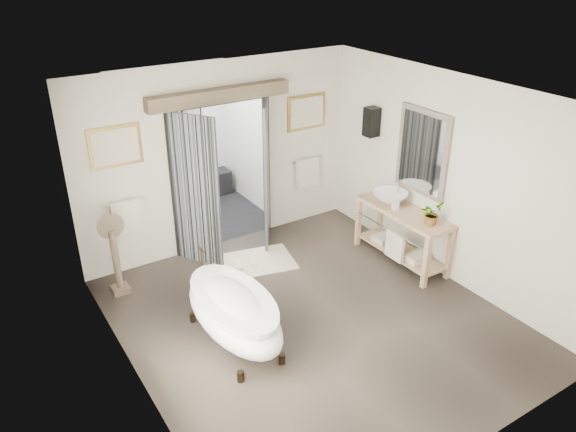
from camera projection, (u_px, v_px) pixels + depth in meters
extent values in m
plane|color=#4E433B|center=(313.00, 320.00, 7.25)|extent=(5.00, 5.00, 0.00)
cube|color=beige|center=(486.00, 332.00, 4.72)|extent=(4.50, 0.02, 2.90)
cube|color=beige|center=(128.00, 275.00, 5.52)|extent=(0.02, 5.00, 2.90)
cube|color=beige|center=(450.00, 180.00, 7.69)|extent=(0.02, 5.00, 2.90)
cube|color=beige|center=(121.00, 178.00, 7.76)|extent=(1.45, 0.02, 2.90)
cube|color=beige|center=(304.00, 140.00, 9.23)|extent=(1.45, 0.02, 2.90)
cube|color=beige|center=(216.00, 81.00, 7.98)|extent=(1.60, 0.02, 0.60)
cube|color=white|center=(318.00, 98.00, 5.96)|extent=(4.50, 5.00, 0.02)
cube|color=beige|center=(156.00, 313.00, 5.14)|extent=(0.02, 2.20, 2.70)
cube|color=slate|center=(423.00, 152.00, 7.96)|extent=(0.05, 0.95, 1.25)
cube|color=silver|center=(421.00, 153.00, 7.95)|extent=(0.01, 0.80, 1.10)
cube|color=black|center=(372.00, 122.00, 8.60)|extent=(0.20, 0.20, 0.45)
sphere|color=#FFCC8C|center=(372.00, 122.00, 8.60)|extent=(0.10, 0.10, 0.10)
cube|color=black|center=(200.00, 218.00, 9.89)|extent=(2.20, 2.00, 0.01)
cube|color=white|center=(188.00, 75.00, 8.78)|extent=(2.20, 2.00, 0.02)
cube|color=white|center=(172.00, 135.00, 10.09)|extent=(2.20, 0.02, 2.50)
cube|color=white|center=(130.00, 164.00, 8.81)|extent=(0.02, 2.00, 2.50)
cube|color=white|center=(252.00, 139.00, 9.87)|extent=(0.02, 2.00, 2.50)
cube|color=black|center=(180.00, 190.00, 10.41)|extent=(2.00, 0.35, 0.45)
cylinder|color=silver|center=(149.00, 120.00, 9.72)|extent=(0.40, 0.03, 0.40)
cylinder|color=silver|center=(191.00, 113.00, 10.11)|extent=(0.40, 0.03, 0.40)
cube|color=black|center=(173.00, 187.00, 8.24)|extent=(0.07, 0.10, 2.30)
cube|color=black|center=(266.00, 165.00, 9.01)|extent=(0.07, 0.10, 2.30)
cube|color=black|center=(217.00, 102.00, 8.12)|extent=(1.67, 0.10, 0.07)
cube|color=black|center=(195.00, 192.00, 8.07)|extent=(0.48, 0.69, 2.30)
cube|color=black|center=(267.00, 175.00, 8.65)|extent=(0.48, 0.69, 2.30)
cube|color=brown|center=(220.00, 95.00, 7.99)|extent=(2.20, 0.20, 0.20)
cube|color=#AB8346|center=(115.00, 147.00, 7.52)|extent=(0.72, 0.03, 0.57)
cube|color=silver|center=(116.00, 147.00, 7.51)|extent=(0.62, 0.01, 0.47)
cube|color=#AB8346|center=(306.00, 112.00, 9.02)|extent=(0.72, 0.03, 0.57)
cube|color=silver|center=(307.00, 112.00, 9.01)|extent=(0.62, 0.01, 0.47)
cylinder|color=silver|center=(124.00, 202.00, 7.85)|extent=(0.60, 0.02, 0.02)
cube|color=beige|center=(127.00, 216.00, 7.93)|extent=(0.42, 0.08, 0.48)
cylinder|color=silver|center=(307.00, 159.00, 9.34)|extent=(0.60, 0.02, 0.02)
cube|color=beige|center=(307.00, 172.00, 9.42)|extent=(0.42, 0.08, 0.48)
cylinder|color=black|center=(241.00, 376.00, 6.22)|extent=(0.09, 0.09, 0.13)
cylinder|color=black|center=(282.00, 359.00, 6.48)|extent=(0.09, 0.09, 0.13)
cylinder|color=black|center=(193.00, 317.00, 7.20)|extent=(0.09, 0.09, 0.13)
cylinder|color=black|center=(230.00, 304.00, 7.46)|extent=(0.09, 0.09, 0.13)
ellipsoid|color=white|center=(234.00, 313.00, 6.68)|extent=(0.82, 1.83, 0.58)
cylinder|color=black|center=(202.00, 257.00, 7.16)|extent=(0.03, 0.03, 0.24)
cube|color=tan|center=(426.00, 261.00, 7.74)|extent=(0.07, 0.07, 0.85)
cube|color=tan|center=(450.00, 252.00, 7.96)|extent=(0.07, 0.07, 0.85)
cube|color=tan|center=(358.00, 221.00, 8.86)|extent=(0.07, 0.07, 0.85)
cube|color=tan|center=(381.00, 214.00, 9.08)|extent=(0.07, 0.07, 0.85)
cube|color=tan|center=(404.00, 212.00, 8.23)|extent=(0.55, 1.60, 0.05)
cube|color=tan|center=(400.00, 251.00, 8.53)|extent=(0.45, 1.50, 0.03)
cylinder|color=silver|center=(389.00, 230.00, 8.20)|extent=(0.02, 1.40, 0.02)
cube|color=beige|center=(395.00, 246.00, 8.18)|extent=(0.06, 0.34, 0.42)
cube|color=beige|center=(417.00, 257.00, 8.23)|extent=(0.35, 0.25, 0.10)
cube|color=beige|center=(385.00, 238.00, 8.76)|extent=(0.35, 0.25, 0.10)
cube|color=brown|center=(121.00, 289.00, 7.81)|extent=(0.23, 0.23, 0.08)
cylinder|color=brown|center=(116.00, 259.00, 7.60)|extent=(0.09, 0.09, 0.89)
cylinder|color=silver|center=(110.00, 226.00, 7.39)|extent=(0.32, 0.02, 0.32)
cylinder|color=brown|center=(111.00, 226.00, 7.38)|extent=(0.36, 0.02, 0.36)
cube|color=beige|center=(254.00, 262.00, 8.53)|extent=(1.35, 1.05, 0.01)
cube|color=beige|center=(238.00, 265.00, 8.39)|extent=(0.18, 0.29, 0.05)
cube|color=beige|center=(253.00, 261.00, 8.51)|extent=(0.18, 0.29, 0.05)
imported|color=white|center=(390.00, 198.00, 8.39)|extent=(0.68, 0.68, 0.19)
imported|color=gray|center=(432.00, 213.00, 7.75)|extent=(0.36, 0.33, 0.33)
imported|color=gray|center=(395.00, 203.00, 8.21)|extent=(0.10, 0.10, 0.19)
imported|color=gray|center=(377.00, 191.00, 8.66)|extent=(0.12, 0.12, 0.15)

